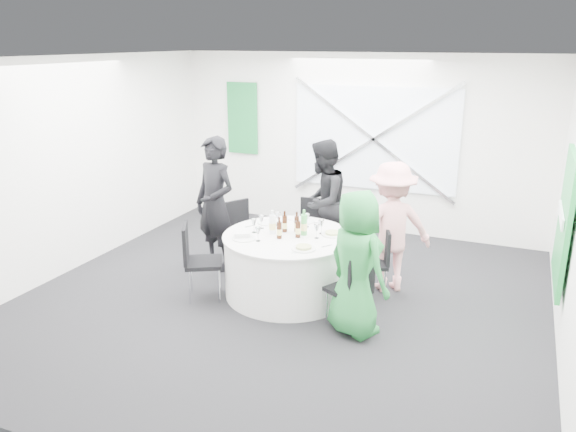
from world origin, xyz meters
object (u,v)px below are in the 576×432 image
at_px(clear_water_bottle, 272,224).
at_px(person_woman_pink, 391,227).
at_px(chair_front_right, 354,285).
at_px(chair_front_left, 196,256).
at_px(banquet_table, 288,265).
at_px(person_man_back_left, 215,204).
at_px(green_water_bottle, 304,225).
at_px(chair_back, 312,226).
at_px(person_man_back, 322,202).
at_px(chair_back_left, 241,230).
at_px(chair_back_right, 377,257).
at_px(person_woman_green, 356,264).

bearing_deg(clear_water_bottle, person_woman_pink, 26.50).
relative_size(chair_front_right, chair_front_left, 0.94).
height_order(banquet_table, person_man_back_left, person_man_back_left).
distance_m(chair_front_left, green_water_bottle, 1.33).
distance_m(banquet_table, chair_back, 1.13).
xyz_separation_m(person_man_back, person_woman_pink, (1.07, -0.53, -0.05)).
bearing_deg(chair_front_right, chair_back_left, -91.08).
distance_m(chair_back_left, person_man_back_left, 0.49).
xyz_separation_m(person_man_back, clear_water_bottle, (-0.22, -1.18, 0.01)).
bearing_deg(person_man_back_left, chair_back_right, 17.96).
relative_size(banquet_table, chair_front_right, 1.79).
xyz_separation_m(green_water_bottle, clear_water_bottle, (-0.37, -0.10, -0.01)).
height_order(banquet_table, person_man_back, person_man_back).
bearing_deg(chair_front_left, green_water_bottle, -90.17).
relative_size(chair_front_right, green_water_bottle, 2.79).
relative_size(person_woman_pink, green_water_bottle, 5.17).
bearing_deg(chair_back_left, person_woman_green, -89.75).
bearing_deg(green_water_bottle, chair_back, 105.28).
distance_m(person_man_back_left, person_man_back, 1.46).
xyz_separation_m(chair_back_right, person_man_back, (-0.98, 0.78, 0.37)).
distance_m(chair_front_right, chair_front_left, 1.93).
distance_m(person_man_back_left, person_woman_pink, 2.33).
xyz_separation_m(chair_back_right, person_woman_pink, (0.09, 0.25, 0.32)).
bearing_deg(chair_back_left, chair_back_right, -64.05).
bearing_deg(person_man_back, person_woman_pink, 64.47).
distance_m(chair_back_right, chair_front_left, 2.16).
xyz_separation_m(banquet_table, chair_back_right, (1.00, 0.39, 0.11)).
bearing_deg(chair_back_right, chair_front_left, -86.18).
distance_m(chair_front_right, person_man_back_left, 2.42).
height_order(chair_back, clear_water_bottle, clear_water_bottle).
distance_m(chair_back_left, chair_front_right, 2.18).
bearing_deg(banquet_table, person_woman_green, -30.12).
bearing_deg(person_man_back_left, chair_front_right, -4.60).
height_order(chair_back_right, clear_water_bottle, clear_water_bottle).
bearing_deg(clear_water_bottle, person_man_back_left, 157.89).
relative_size(person_man_back, person_woman_pink, 1.07).
relative_size(chair_back_left, chair_front_left, 0.99).
relative_size(chair_front_left, person_woman_pink, 0.58).
bearing_deg(banquet_table, person_man_back_left, 161.53).
bearing_deg(chair_back_right, person_man_back_left, -111.72).
height_order(chair_front_right, person_man_back_left, person_man_back_left).
distance_m(chair_back, chair_front_left, 1.85).
bearing_deg(chair_back, green_water_bottle, -80.49).
bearing_deg(chair_front_left, banquet_table, -90.00).
bearing_deg(clear_water_bottle, person_man_back, 79.54).
relative_size(banquet_table, chair_back, 1.76).
bearing_deg(clear_water_bottle, green_water_bottle, 14.71).
bearing_deg(banquet_table, green_water_bottle, 27.67).
relative_size(chair_back, person_woman_pink, 0.55).
distance_m(person_man_back, clear_water_bottle, 1.20).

